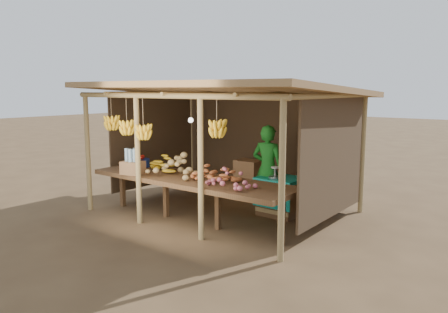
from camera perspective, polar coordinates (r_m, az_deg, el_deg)
The scene contains 13 objects.
ground at distance 8.41m, azimuth 0.00°, elevation -7.09°, with size 60.00×60.00×0.00m, color brown.
stall_structure at distance 8.04m, azimuth -0.62°, elevation 6.01°, with size 4.70×3.50×2.43m.
counter at distance 7.52m, azimuth -4.40°, elevation -3.23°, with size 3.90×1.05×0.80m.
potato_heap at distance 7.64m, azimuth -6.48°, elevation -1.19°, with size 1.01×0.61×0.37m, color tan, non-canonical shape.
sweet_potato_heap at distance 7.15m, azimuth -1.30°, elevation -1.90°, with size 0.87×0.52×0.35m, color #B8602F, non-canonical shape.
onion_heap at distance 6.70m, azimuth 0.45°, elevation -2.60°, with size 0.79×0.48×0.36m, color #C15E6A, non-canonical shape.
banana_pile at distance 8.06m, azimuth -8.02°, elevation -0.76°, with size 0.68×0.41×0.35m, color yellow, non-canonical shape.
tomato_basin at distance 8.66m, azimuth -11.12°, elevation -0.73°, with size 0.43×0.43×0.23m.
bottle_box at distance 7.93m, azimuth -11.84°, elevation -1.00°, with size 0.43×0.37×0.47m.
vendor at distance 8.19m, azimuth 5.72°, elevation -1.63°, with size 0.60×0.39×1.65m, color #197420.
tarp_crate at distance 8.10m, azimuth 7.34°, elevation -5.00°, with size 0.80×0.69×0.93m.
carton_stack at distance 9.33m, azimuth 2.23°, elevation -3.23°, with size 1.07×0.41×0.81m.
burlap_sacks at distance 10.00m, azimuth -3.16°, elevation -3.12°, with size 0.77×0.40×0.54m.
Camera 1 is at (4.90, -6.44, 2.31)m, focal length 35.00 mm.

